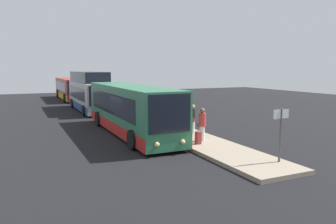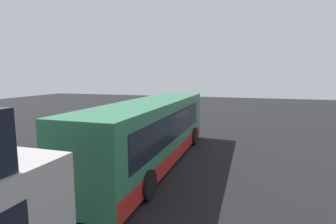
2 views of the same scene
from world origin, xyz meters
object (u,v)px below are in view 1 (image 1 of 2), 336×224
suitcase (198,138)px  sign_post (281,128)px  passenger_waiting (202,123)px  passenger_boarding (193,118)px  bus_lead (130,110)px  bus_third (70,89)px  trash_bin (158,118)px  bus_second (90,94)px

suitcase → sign_post: size_ratio=0.39×
passenger_waiting → suitcase: passenger_waiting is taller
suitcase → sign_post: 4.80m
passenger_boarding → suitcase: (2.58, -1.10, -0.65)m
bus_lead → suitcase: bus_lead is taller
bus_third → sign_post: (35.22, 3.60, 0.28)m
bus_third → trash_bin: 23.77m
passenger_waiting → trash_bin: size_ratio=2.85×
passenger_waiting → suitcase: 1.00m
passenger_waiting → trash_bin: 6.78m
bus_lead → sign_post: size_ratio=5.22×
passenger_boarding → sign_post: (6.99, 0.40, 0.50)m
bus_second → sign_post: bearing=9.2°
bus_second → suitcase: 18.06m
passenger_boarding → passenger_waiting: passenger_waiting is taller
sign_post → bus_lead: bearing=-159.3°
bus_third → passenger_boarding: bearing=6.5°
passenger_boarding → bus_lead: bearing=2.0°
passenger_boarding → suitcase: 2.88m
passenger_boarding → trash_bin: passenger_boarding is taller
passenger_boarding → sign_post: 7.01m
bus_second → trash_bin: size_ratio=15.87×
bus_second → bus_third: size_ratio=0.88×
passenger_waiting → sign_post: bearing=-77.6°
bus_second → passenger_waiting: size_ratio=5.56×
bus_second → passenger_boarding: bearing=11.8°
bus_lead → sign_post: bus_lead is taller
bus_lead → sign_post: bearing=20.7°
bus_third → passenger_waiting: (30.31, 2.64, -0.21)m
suitcase → sign_post: sign_post is taller
bus_third → passenger_waiting: 30.43m
passenger_waiting → bus_second: bearing=99.9°
passenger_boarding → sign_post: bearing=133.9°
bus_lead → passenger_waiting: 5.35m
bus_lead → passenger_boarding: size_ratio=6.73×
bus_lead → trash_bin: (-2.10, 2.89, -1.03)m
bus_lead → bus_third: bearing=-180.0°
bus_lead → bus_third: bus_lead is taller
bus_lead → passenger_boarding: (2.56, 3.20, -0.37)m
bus_second → suitcase: (17.90, 2.10, -1.17)m
passenger_boarding → bus_third: bearing=-42.9°
trash_bin → sign_post: bearing=3.5°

